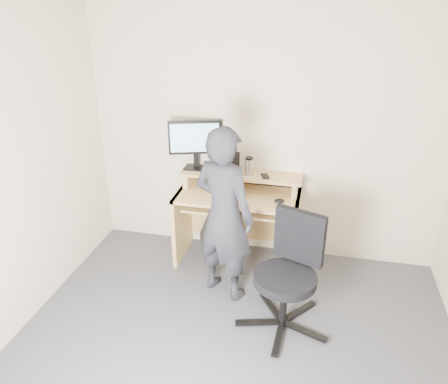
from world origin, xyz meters
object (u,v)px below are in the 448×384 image
at_px(desk, 239,209).
at_px(person, 224,215).
at_px(office_chair, 290,269).
at_px(monitor, 195,140).

distance_m(desk, person, 0.66).
bearing_deg(office_chair, desk, 143.98).
bearing_deg(monitor, desk, -28.98).
bearing_deg(monitor, office_chair, -60.96).
relative_size(desk, person, 0.76).
xyz_separation_m(desk, person, (-0.02, -0.61, 0.25)).
relative_size(desk, monitor, 2.33).
xyz_separation_m(desk, monitor, (-0.47, 0.09, 0.66)).
distance_m(office_chair, person, 0.73).
bearing_deg(person, monitor, -34.31).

